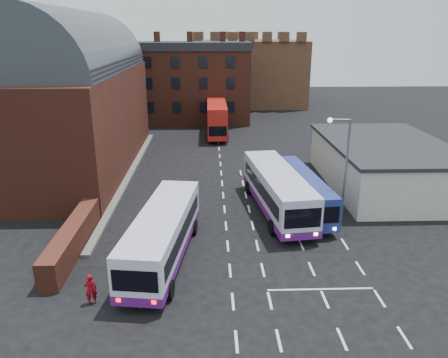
{
  "coord_description": "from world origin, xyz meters",
  "views": [
    {
      "loc": [
        -1.16,
        -24.06,
        13.81
      ],
      "look_at": [
        0.0,
        10.0,
        2.2
      ],
      "focal_mm": 35.0,
      "sensor_mm": 36.0,
      "label": 1
    }
  ],
  "objects_px": {
    "street_lamp": "(342,162)",
    "bus_white_inbound": "(277,188)",
    "bus_blue": "(300,189)",
    "bus_red_double": "(217,118)",
    "pedestrian_beige": "(141,293)",
    "pedestrian_red": "(91,289)",
    "bus_white_outbound": "(163,232)"
  },
  "relations": [
    {
      "from": "bus_white_outbound",
      "to": "street_lamp",
      "type": "xyz_separation_m",
      "value": [
        12.47,
        4.73,
        2.99
      ]
    },
    {
      "from": "street_lamp",
      "to": "bus_white_inbound",
      "type": "bearing_deg",
      "value": 147.36
    },
    {
      "from": "pedestrian_red",
      "to": "pedestrian_beige",
      "type": "bearing_deg",
      "value": 158.08
    },
    {
      "from": "bus_blue",
      "to": "bus_red_double",
      "type": "distance_m",
      "value": 27.54
    },
    {
      "from": "bus_white_outbound",
      "to": "street_lamp",
      "type": "bearing_deg",
      "value": 28.46
    },
    {
      "from": "bus_white_outbound",
      "to": "bus_blue",
      "type": "distance_m",
      "value": 12.74
    },
    {
      "from": "bus_red_double",
      "to": "street_lamp",
      "type": "distance_m",
      "value": 31.08
    },
    {
      "from": "bus_white_outbound",
      "to": "pedestrian_red",
      "type": "xyz_separation_m",
      "value": [
        -3.38,
        -4.66,
        -1.04
      ]
    },
    {
      "from": "pedestrian_beige",
      "to": "pedestrian_red",
      "type": "bearing_deg",
      "value": -17.31
    },
    {
      "from": "bus_red_double",
      "to": "pedestrian_beige",
      "type": "height_order",
      "value": "bus_red_double"
    },
    {
      "from": "street_lamp",
      "to": "pedestrian_beige",
      "type": "height_order",
      "value": "street_lamp"
    },
    {
      "from": "street_lamp",
      "to": "bus_blue",
      "type": "bearing_deg",
      "value": 128.02
    },
    {
      "from": "bus_white_outbound",
      "to": "pedestrian_red",
      "type": "relative_size",
      "value": 6.93
    },
    {
      "from": "pedestrian_red",
      "to": "bus_white_outbound",
      "type": "bearing_deg",
      "value": -140.46
    },
    {
      "from": "pedestrian_red",
      "to": "pedestrian_beige",
      "type": "distance_m",
      "value": 2.71
    },
    {
      "from": "pedestrian_beige",
      "to": "street_lamp",
      "type": "bearing_deg",
      "value": -153.41
    },
    {
      "from": "bus_blue",
      "to": "pedestrian_beige",
      "type": "xyz_separation_m",
      "value": [
        -10.84,
        -12.7,
        -0.99
      ]
    },
    {
      "from": "bus_white_inbound",
      "to": "street_lamp",
      "type": "height_order",
      "value": "street_lamp"
    },
    {
      "from": "bus_white_inbound",
      "to": "bus_blue",
      "type": "distance_m",
      "value": 1.88
    },
    {
      "from": "bus_blue",
      "to": "pedestrian_beige",
      "type": "distance_m",
      "value": 16.73
    },
    {
      "from": "bus_red_double",
      "to": "pedestrian_beige",
      "type": "distance_m",
      "value": 39.86
    },
    {
      "from": "bus_red_double",
      "to": "pedestrian_red",
      "type": "distance_m",
      "value": 39.92
    },
    {
      "from": "pedestrian_red",
      "to": "pedestrian_beige",
      "type": "height_order",
      "value": "pedestrian_red"
    },
    {
      "from": "bus_white_outbound",
      "to": "bus_blue",
      "type": "bearing_deg",
      "value": 44.86
    },
    {
      "from": "bus_white_inbound",
      "to": "bus_blue",
      "type": "height_order",
      "value": "bus_white_inbound"
    },
    {
      "from": "bus_blue",
      "to": "street_lamp",
      "type": "distance_m",
      "value": 4.89
    },
    {
      "from": "bus_red_double",
      "to": "pedestrian_red",
      "type": "relative_size",
      "value": 6.46
    },
    {
      "from": "bus_blue",
      "to": "bus_red_double",
      "type": "relative_size",
      "value": 0.99
    },
    {
      "from": "bus_white_inbound",
      "to": "bus_red_double",
      "type": "distance_m",
      "value": 27.48
    },
    {
      "from": "bus_blue",
      "to": "bus_red_double",
      "type": "height_order",
      "value": "bus_red_double"
    },
    {
      "from": "bus_red_double",
      "to": "street_lamp",
      "type": "xyz_separation_m",
      "value": [
        8.45,
        -29.81,
        2.5
      ]
    },
    {
      "from": "bus_blue",
      "to": "pedestrian_beige",
      "type": "height_order",
      "value": "bus_blue"
    }
  ]
}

